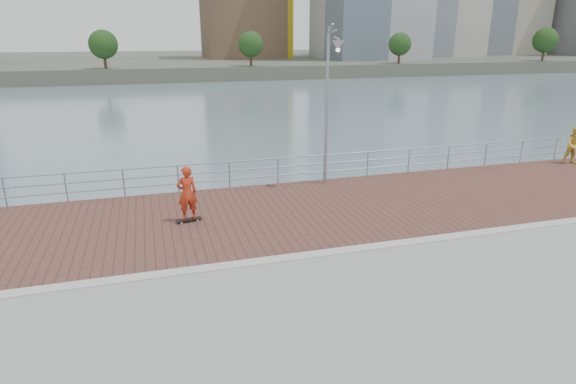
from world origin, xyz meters
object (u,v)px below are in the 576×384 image
object	(u,v)px
guardrail	(254,170)
bystander	(575,145)
street_lamp	(332,80)
skateboarder	(187,193)

from	to	relation	value
guardrail	bystander	xyz separation A→B (m)	(15.60, -0.88, 0.23)
street_lamp	bystander	distance (m)	13.10
street_lamp	skateboarder	xyz separation A→B (m)	(-5.95, -2.44, -3.31)
skateboarder	bystander	xyz separation A→B (m)	(18.60, 2.50, -0.10)
skateboarder	street_lamp	bearing A→B (deg)	-168.45
guardrail	skateboarder	world-z (taller)	skateboarder
guardrail	street_lamp	world-z (taller)	street_lamp
bystander	guardrail	bearing A→B (deg)	-160.63
guardrail	bystander	world-z (taller)	bystander
guardrail	street_lamp	xyz separation A→B (m)	(2.95, -0.95, 3.65)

